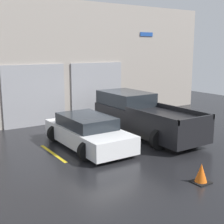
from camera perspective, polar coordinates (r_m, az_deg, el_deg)
name	(u,v)px	position (r m, az deg, el deg)	size (l,w,h in m)	color
ground_plane	(102,134)	(13.66, -1.83, -3.97)	(28.00, 28.00, 0.00)	black
shophouse_building	(68,63)	(16.08, -8.11, 8.94)	(17.52, 0.68, 5.98)	#9E9389
pickup_truck	(142,116)	(13.46, 5.54, -0.69)	(2.40, 5.51, 1.71)	black
sedan_white	(87,132)	(11.77, -4.51, -3.66)	(2.15, 4.21, 1.19)	white
parking_stripe_far_left	(53,153)	(11.33, -10.74, -7.44)	(0.12, 2.20, 0.01)	gold
parking_stripe_left	(119,141)	(12.62, 1.25, -5.26)	(0.12, 2.20, 0.01)	gold
parking_stripe_centre	(170,131)	(14.35, 10.63, -3.39)	(0.12, 2.20, 0.01)	gold
traffic_cone	(201,174)	(9.10, 15.99, -10.83)	(0.47, 0.47, 0.55)	black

